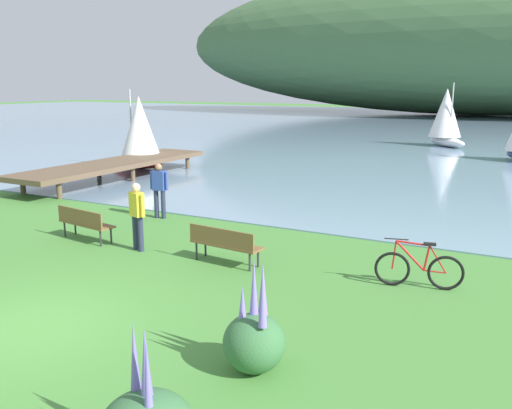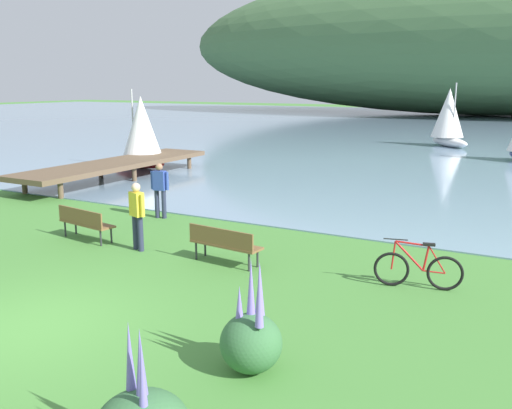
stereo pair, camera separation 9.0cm
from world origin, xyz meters
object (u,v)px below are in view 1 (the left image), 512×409
(park_bench_near_camera, at_px, (224,242))
(bicycle_leaning_near_bench, at_px, (419,269))
(sailboat_toward_hillside, at_px, (446,117))
(park_bench_further_along, at_px, (84,222))
(person_at_shoreline, at_px, (159,187))
(person_on_the_grass, at_px, (137,212))
(sailboat_nearest_to_shore, at_px, (139,132))

(park_bench_near_camera, height_order, bicycle_leaning_near_bench, bicycle_leaning_near_bench)
(park_bench_near_camera, distance_m, sailboat_toward_hillside, 27.77)
(sailboat_toward_hillside, bearing_deg, park_bench_further_along, -98.87)
(person_at_shoreline, bearing_deg, park_bench_further_along, -93.63)
(person_at_shoreline, bearing_deg, sailboat_toward_hillside, 80.51)
(park_bench_further_along, xyz_separation_m, sailboat_toward_hillside, (4.34, 27.82, 1.45))
(park_bench_near_camera, height_order, person_on_the_grass, person_on_the_grass)
(park_bench_near_camera, bearing_deg, sailboat_nearest_to_shore, 136.93)
(park_bench_further_along, relative_size, person_at_shoreline, 1.08)
(sailboat_toward_hillside, bearing_deg, bicycle_leaning_near_bench, -81.16)
(person_at_shoreline, distance_m, sailboat_nearest_to_shore, 10.40)
(bicycle_leaning_near_bench, distance_m, person_at_shoreline, 8.71)
(park_bench_further_along, xyz_separation_m, person_on_the_grass, (1.82, -0.00, 0.46))
(person_at_shoreline, bearing_deg, park_bench_near_camera, -35.05)
(park_bench_near_camera, relative_size, park_bench_further_along, 0.99)
(park_bench_near_camera, height_order, sailboat_toward_hillside, sailboat_toward_hillside)
(bicycle_leaning_near_bench, bearing_deg, person_at_shoreline, 164.64)
(park_bench_near_camera, bearing_deg, sailboat_toward_hillside, 89.90)
(sailboat_toward_hillside, bearing_deg, person_on_the_grass, -95.17)
(person_on_the_grass, height_order, sailboat_nearest_to_shore, sailboat_nearest_to_shore)
(person_on_the_grass, bearing_deg, park_bench_near_camera, 2.06)
(park_bench_further_along, relative_size, person_on_the_grass, 1.08)
(bicycle_leaning_near_bench, height_order, person_at_shoreline, person_at_shoreline)
(park_bench_near_camera, relative_size, sailboat_toward_hillside, 0.45)
(person_on_the_grass, distance_m, sailboat_nearest_to_shore, 13.71)
(park_bench_further_along, height_order, sailboat_toward_hillside, sailboat_toward_hillside)
(bicycle_leaning_near_bench, height_order, sailboat_toward_hillside, sailboat_toward_hillside)
(person_at_shoreline, relative_size, sailboat_nearest_to_shore, 0.45)
(park_bench_near_camera, bearing_deg, park_bench_further_along, -178.87)
(park_bench_near_camera, relative_size, bicycle_leaning_near_bench, 1.06)
(park_bench_further_along, relative_size, sailboat_nearest_to_shore, 0.49)
(bicycle_leaning_near_bench, xyz_separation_m, person_on_the_grass, (-6.74, -0.67, 0.58))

